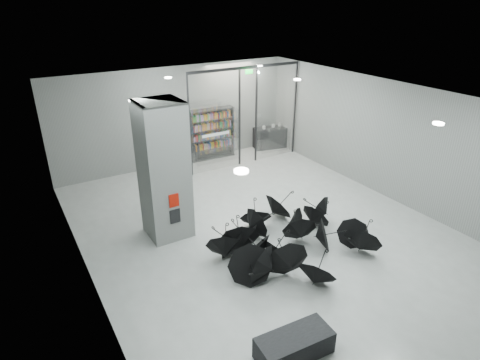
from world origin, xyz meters
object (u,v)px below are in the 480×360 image
bench (294,345)px  shop_counter (271,138)px  umbrella_cluster (280,244)px  column (164,171)px  bookshelf (212,134)px

bench → shop_counter: shop_counter is taller
bench → shop_counter: size_ratio=0.96×
bench → umbrella_cluster: bearing=62.3°
bench → umbrella_cluster: size_ratio=0.31×
column → bookshelf: 6.26m
shop_counter → umbrella_cluster: bearing=-111.6°
column → umbrella_cluster: column is taller
column → bookshelf: (3.97, 4.75, -0.91)m
bench → bookshelf: 10.94m
bench → shop_counter: bearing=61.1°
bench → shop_counter: (6.52, 10.06, 0.23)m
column → bookshelf: column is taller
column → bench: (0.39, -5.55, -1.75)m
column → shop_counter: column is taller
bench → bookshelf: size_ratio=0.70×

